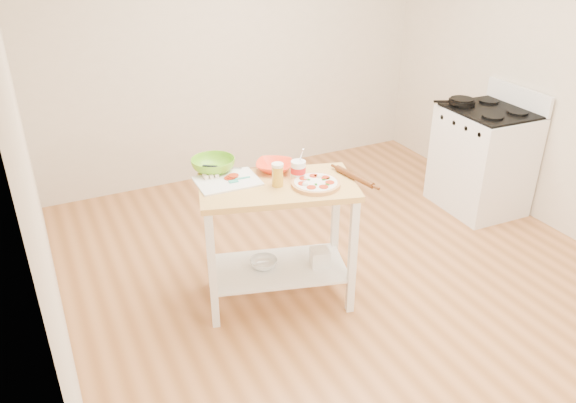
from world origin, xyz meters
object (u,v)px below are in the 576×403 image
Objects in this scene: pizza at (315,183)px; orange_bowl at (274,166)px; spatula at (238,180)px; beer_pint at (278,175)px; green_bowl at (213,165)px; prep_island at (278,219)px; yogurt_tub at (298,170)px; knife at (217,167)px; cutting_board at (227,180)px; shelf_glass_bowl at (264,263)px; rolling_pin at (354,177)px; skillet at (461,101)px; shelf_bin at (320,257)px; gas_stove at (482,159)px.

orange_bowl reaches higher than pizza.
spatula is 1.00× the size of beer_pint.
pizza reaches higher than spatula.
green_bowl is at bearing 156.21° from orange_bowl.
green_bowl is (-0.38, 0.17, 0.02)m from orange_bowl.
yogurt_tub is (0.16, 0.03, 0.32)m from prep_island.
beer_pint reaches higher than knife.
prep_island is at bearing -31.44° from cutting_board.
pizza is 0.71m from knife.
shelf_glass_bowl is at bearing -135.47° from orange_bowl.
prep_island is 7.33× the size of beer_pint.
beer_pint is at bearing 164.00° from rolling_pin.
orange_bowl is at bearing 6.13° from knife.
skillet reaches higher than shelf_bin.
green_bowl is (-2.57, -0.10, 0.47)m from gas_stove.
green_bowl is (-0.30, 0.38, 0.31)m from prep_island.
pizza is at bearing -73.23° from yogurt_tub.
shelf_glass_bowl is (-0.30, 0.17, -0.63)m from pizza.
cutting_board is 1.38× the size of green_bowl.
shelf_glass_bowl is (0.19, -0.14, -0.62)m from cutting_board.
shelf_bin is at bearing -161.96° from gas_stove.
green_bowl is at bearing 122.75° from shelf_glass_bowl.
orange_bowl reaches higher than knife.
knife is (-2.39, -0.29, -0.06)m from skillet.
pizza is at bearing -160.55° from shelf_bin.
cutting_board is 2.66× the size of spatula.
gas_stove is 2.54m from spatula.
shelf_bin is (0.36, -0.15, 0.03)m from shelf_glass_bowl.
orange_bowl is 2.00× the size of shelf_bin.
gas_stove reaches higher than pizza.
knife is 0.74m from shelf_glass_bowl.
pizza is at bearing 172.91° from rolling_pin.
knife is at bearing 107.52° from spatula.
prep_island is at bearing -137.34° from skillet.
orange_bowl is at bearing -171.19° from gas_stove.
rolling_pin reaches higher than cutting_board.
orange_bowl is 0.84× the size of green_bowl.
beer_pint is at bearing -53.07° from green_bowl.
skillet is at bearing 17.35° from spatula.
skillet is at bearing 18.60° from yogurt_tub.
orange_bowl reaches higher than shelf_bin.
cutting_board is 2.66× the size of beer_pint.
cutting_board is 1.69× the size of knife.
skillet reaches higher than shelf_glass_bowl.
pizza is 0.91× the size of rolling_pin.
green_bowl is at bearing 128.92° from prep_island.
gas_stove is at bearing 8.05° from cutting_board.
knife is (-0.27, 0.40, 0.28)m from prep_island.
skillet reaches higher than knife.
skillet is 2.27× the size of spatula.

